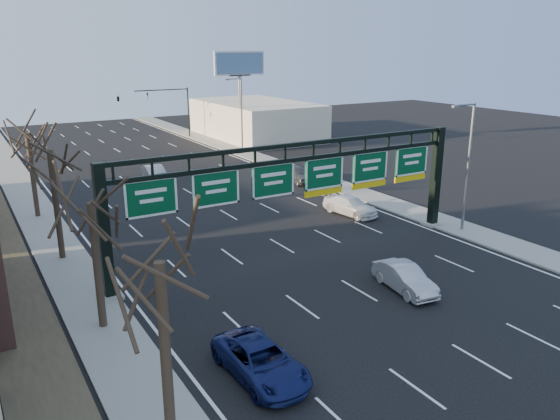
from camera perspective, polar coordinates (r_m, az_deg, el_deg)
ground at (r=28.64m, az=10.79°, el=-9.72°), size 160.00×160.00×0.00m
sidewalk_left at (r=41.05m, az=-22.98°, el=-2.43°), size 3.00×120.00×0.12m
sidewalk_right at (r=50.82m, az=6.68°, el=2.36°), size 3.00×120.00×0.12m
lane_markings at (r=44.40m, az=-6.54°, el=0.16°), size 21.60×120.00×0.01m
sign_gantry at (r=33.09m, az=2.23°, el=2.78°), size 24.60×1.20×7.20m
building_right_distant at (r=79.01m, az=-2.53°, el=9.42°), size 12.00×20.00×5.00m
tree_near at (r=16.36m, az=-12.73°, el=-2.00°), size 3.60×3.60×8.86m
tree_gantry at (r=24.88m, az=-19.41°, el=3.00°), size 3.60×3.60×8.48m
tree_mid at (r=34.45m, az=-23.14°, el=7.48°), size 3.60×3.60×9.24m
tree_far at (r=44.35m, az=-25.09°, el=8.57°), size 3.60×3.60×8.86m
streetlight_near at (r=39.64m, az=19.00°, el=4.89°), size 2.15×0.22×9.00m
streetlight_far at (r=66.43m, az=-4.14°, el=10.23°), size 2.15×0.22×9.00m
billboard_right at (r=71.68m, az=-4.23°, el=13.90°), size 7.00×0.50×12.00m
traffic_signal_mast at (r=77.69m, az=-13.87°, el=11.05°), size 10.16×0.54×7.00m
car_blue_suv at (r=22.37m, az=-2.04°, el=-15.49°), size 2.42×5.05×1.39m
car_silver_sedan at (r=30.17m, az=12.90°, el=-6.96°), size 2.07×4.45×1.41m
car_white_wagon at (r=42.84m, az=7.34°, el=0.46°), size 2.78×5.02×1.38m
car_grey_far at (r=52.71m, az=1.89°, el=3.81°), size 2.32×4.84×1.60m
car_silver_distant at (r=53.87m, az=-12.94°, el=3.66°), size 2.01×4.90×1.58m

